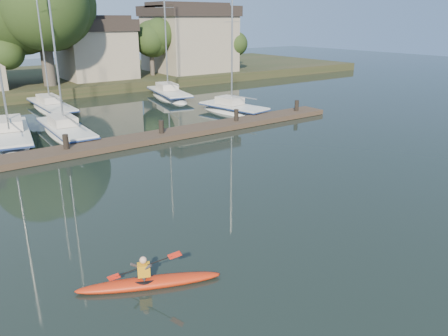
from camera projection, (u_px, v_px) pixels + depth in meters
ground at (275, 235)px, 15.53m from camera, size 160.00×160.00×0.00m
kayak at (149, 281)px, 12.54m from camera, size 4.04×2.19×1.33m
dock at (117, 143)px, 26.16m from camera, size 34.00×2.00×1.80m
sailboat_1 at (12, 144)px, 27.48m from camera, size 3.86×9.73×15.49m
sailboat_2 at (67, 138)px, 28.84m from camera, size 2.37×9.07×14.91m
sailboat_4 at (233, 115)px, 35.66m from camera, size 3.41×7.51×12.31m
sailboat_6 at (52, 112)px, 36.55m from camera, size 2.10×9.79×15.56m
sailboat_7 at (169, 100)px, 42.39m from camera, size 3.94×9.15×14.30m
shore at (30, 59)px, 46.18m from camera, size 90.00×25.25×12.75m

